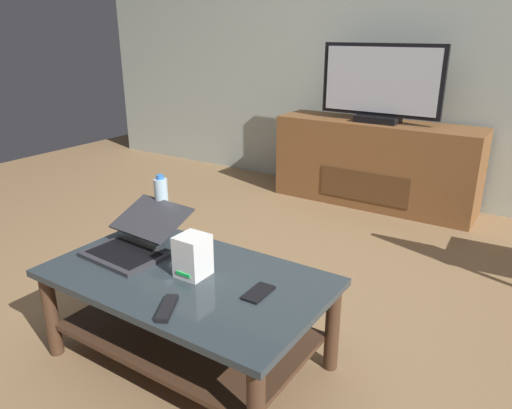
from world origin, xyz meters
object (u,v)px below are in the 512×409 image
Objects in this scene: coffee_table at (187,302)px; television at (381,85)px; water_bottle_near at (162,206)px; router_box at (193,256)px; laptop at (135,240)px; tv_remote at (167,308)px; media_cabinet at (375,164)px; cell_phone at (258,293)px.

television is (-0.06, 2.32, 0.66)m from coffee_table.
coffee_table is 3.93× the size of water_bottle_near.
router_box is at bearing -32.16° from water_bottle_near.
television is 2.35m from laptop.
coffee_table is at bearing 88.47° from tv_remote.
water_bottle_near is (-0.37, 0.27, 0.27)m from coffee_table.
television reaches higher than media_cabinet.
coffee_table is 0.21m from router_box.
television is at bearing 65.55° from tv_remote.
water_bottle_near reaches higher than media_cabinet.
cell_phone is at bearing -0.90° from laptop.
coffee_table is 6.74× the size of router_box.
tv_remote is at bearing -63.05° from coffee_table.
coffee_table is 0.53m from water_bottle_near.
laptop is at bearing 119.47° from tv_remote.
router_box is 0.58× the size of water_bottle_near.
television reaches higher than coffee_table.
water_bottle_near is 0.75m from cell_phone.
television is at bearing -90.00° from media_cabinet.
laptop is (-0.27, -2.28, -0.48)m from television.
laptop is 2.97× the size of cell_phone.
television reaches higher than tv_remote.
tv_remote is (0.49, -0.50, -0.13)m from water_bottle_near.
water_bottle_near is at bearing 160.39° from cell_phone.
router_box is at bearing 26.96° from coffee_table.
tv_remote is (0.18, -2.58, 0.09)m from media_cabinet.
cell_phone is 0.88× the size of tv_remote.
router_box is at bearing -4.48° from laptop.
router_box reaches higher than tv_remote.
water_bottle_near reaches higher than cell_phone.
coffee_table is 1.23× the size of television.
router_box is at bearing -87.84° from media_cabinet.
laptop is at bearing -78.56° from water_bottle_near.
cell_phone is (0.33, 0.03, 0.13)m from coffee_table.
television is at bearing 98.49° from cell_phone.
laptop is at bearing -96.68° from television.
water_bottle_near is at bearing 147.84° from router_box.
media_cabinet reaches higher than coffee_table.
laptop is 2.45× the size of router_box.
media_cabinet is 5.43× the size of water_bottle_near.
laptop is at bearing -96.61° from media_cabinet.
television is 5.80× the size of tv_remote.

